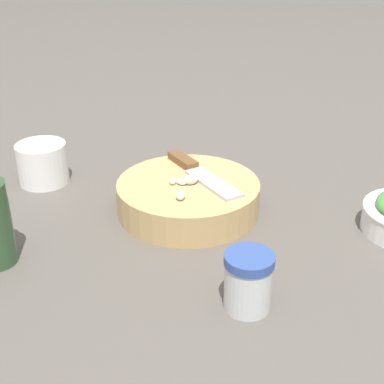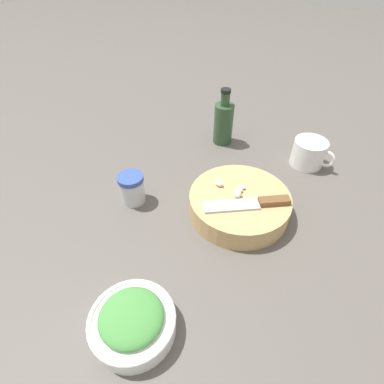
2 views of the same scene
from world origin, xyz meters
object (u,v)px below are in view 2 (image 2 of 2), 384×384
at_px(chef_knife, 252,203).
at_px(garlic_cloves, 233,189).
at_px(cutting_board, 239,204).
at_px(oil_bottle, 223,122).
at_px(spice_jar, 132,188).
at_px(herb_bowl, 133,322).
at_px(coffee_mug, 309,153).

relative_size(chef_knife, garlic_cloves, 2.23).
bearing_deg(cutting_board, oil_bottle, 32.87).
relative_size(spice_jar, oil_bottle, 0.45).
relative_size(chef_knife, herb_bowl, 1.18).
distance_m(cutting_board, spice_jar, 0.25).
distance_m(cutting_board, oil_bottle, 0.30).
height_order(cutting_board, herb_bowl, herb_bowl).
bearing_deg(herb_bowl, chef_knife, -12.79).
bearing_deg(cutting_board, garlic_cloves, 77.84).
height_order(cutting_board, spice_jar, spice_jar).
bearing_deg(spice_jar, coffee_mug, -42.36).
height_order(garlic_cloves, oil_bottle, oil_bottle).
distance_m(garlic_cloves, spice_jar, 0.24).
bearing_deg(coffee_mug, oil_bottle, 93.07).
distance_m(cutting_board, coffee_mug, 0.28).
bearing_deg(chef_knife, cutting_board, 31.82).
distance_m(coffee_mug, oil_bottle, 0.26).
bearing_deg(herb_bowl, spice_jar, 38.29).
xyz_separation_m(garlic_cloves, oil_bottle, (0.25, 0.14, 0.01)).
relative_size(herb_bowl, oil_bottle, 0.85).
height_order(garlic_cloves, spice_jar, spice_jar).
bearing_deg(chef_knife, herb_bowl, 131.35).
relative_size(cutting_board, oil_bottle, 1.37).
relative_size(herb_bowl, spice_jar, 1.90).
xyz_separation_m(spice_jar, oil_bottle, (0.34, -0.07, 0.03)).
xyz_separation_m(chef_knife, oil_bottle, (0.27, 0.20, 0.01)).
relative_size(garlic_cloves, oil_bottle, 0.45).
xyz_separation_m(chef_knife, herb_bowl, (-0.32, 0.07, -0.03)).
distance_m(chef_knife, oil_bottle, 0.33).
height_order(cutting_board, coffee_mug, coffee_mug).
relative_size(chef_knife, oil_bottle, 1.01).
relative_size(garlic_cloves, herb_bowl, 0.53).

